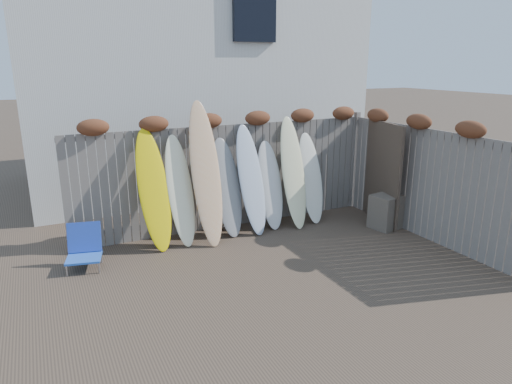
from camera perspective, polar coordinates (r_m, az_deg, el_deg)
name	(u,v)px	position (r m, az deg, el deg)	size (l,w,h in m)	color
ground	(290,274)	(7.12, 4.29, -10.17)	(80.00, 80.00, 0.00)	#493A2D
back_fence	(232,167)	(8.79, -3.06, 3.12)	(6.05, 0.28, 2.24)	slate
right_fence	(430,177)	(8.73, 20.87, 1.72)	(0.28, 4.40, 2.24)	slate
house	(185,59)	(12.58, -8.87, 16.08)	(8.50, 5.50, 6.33)	silver
beach_chair	(84,248)	(7.72, -20.69, -6.52)	(0.62, 0.65, 0.68)	blue
wooden_crate	(386,211)	(9.23, 15.99, -2.35)	(0.57, 0.47, 0.66)	brown
lattice_panel	(382,173)	(9.40, 15.52, 2.30)	(0.06, 1.34, 2.01)	#3E2B25
surfboard_0	(154,190)	(7.96, -12.68, 0.24)	(0.52, 0.07, 2.14)	yellow
surfboard_1	(180,191)	(8.09, -9.45, 0.16)	(0.45, 0.07, 1.99)	#FFFBD1
surfboard_2	(206,173)	(8.06, -6.29, 2.33)	(0.51, 0.07, 2.60)	#FFB494
surfboard_3	(227,187)	(8.44, -3.65, 0.57)	(0.53, 0.07, 1.87)	gray
surfboard_4	(251,180)	(8.52, -0.62, 1.53)	(0.50, 0.07, 2.10)	#AFBFD7
surfboard_5	(270,185)	(8.82, 1.77, 0.87)	(0.48, 0.07, 1.74)	silver
surfboard_6	(293,173)	(8.90, 4.68, 2.44)	(0.47, 0.07, 2.21)	#FCF9C0
surfboard_7	(311,178)	(9.22, 6.85, 1.75)	(0.49, 0.07, 1.84)	white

